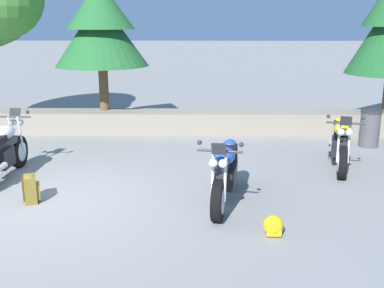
{
  "coord_description": "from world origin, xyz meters",
  "views": [
    {
      "loc": [
        2.41,
        -6.84,
        2.82
      ],
      "look_at": [
        2.27,
        1.2,
        0.65
      ],
      "focal_mm": 42.97,
      "sensor_mm": 36.0,
      "label": 1
    }
  ],
  "objects": [
    {
      "name": "motorcycle_silver_near_left",
      "position": [
        -1.18,
        1.13,
        0.49
      ],
      "size": [
        0.67,
        2.06,
        1.18
      ],
      "color": "black",
      "rests_on": "ground"
    },
    {
      "name": "pine_tree_mid_left",
      "position": [
        -0.09,
        4.99,
        2.7
      ],
      "size": [
        2.36,
        2.36,
        3.25
      ],
      "color": "brown",
      "rests_on": "stone_wall"
    },
    {
      "name": "trash_bin",
      "position": [
        6.31,
        3.47,
        0.43
      ],
      "size": [
        0.46,
        0.46,
        0.86
      ],
      "color": "#4C4C51",
      "rests_on": "ground"
    },
    {
      "name": "stone_wall",
      "position": [
        0.0,
        4.8,
        0.28
      ],
      "size": [
        36.0,
        0.8,
        0.55
      ],
      "primitive_type": "cube",
      "color": "gray",
      "rests_on": "ground"
    },
    {
      "name": "rider_helmet",
      "position": [
        3.41,
        -1.12,
        0.14
      ],
      "size": [
        0.28,
        0.28,
        0.28
      ],
      "color": "yellow",
      "rests_on": "ground"
    },
    {
      "name": "motorcycle_blue_centre",
      "position": [
        2.81,
        0.02,
        0.49
      ],
      "size": [
        0.73,
        2.05,
        1.18
      ],
      "color": "black",
      "rests_on": "ground"
    },
    {
      "name": "ground_plane",
      "position": [
        0.0,
        0.0,
        0.0
      ],
      "size": [
        120.0,
        120.0,
        0.0
      ],
      "primitive_type": "plane",
      "color": "gray"
    },
    {
      "name": "motorcycle_yellow_far_right",
      "position": [
        5.17,
        1.89,
        0.49
      ],
      "size": [
        0.8,
        2.04,
        1.18
      ],
      "color": "black",
      "rests_on": "ground"
    },
    {
      "name": "rider_backpack",
      "position": [
        -0.28,
        -0.01,
        0.24
      ],
      "size": [
        0.32,
        0.34,
        0.47
      ],
      "color": "brown",
      "rests_on": "ground"
    }
  ]
}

